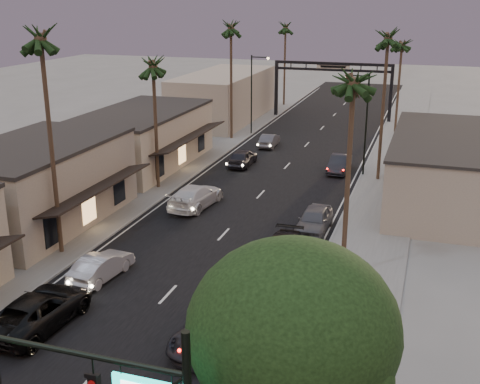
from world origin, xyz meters
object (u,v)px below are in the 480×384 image
Objects in this scene: streetlight_left at (254,88)px; oncoming_pickup at (39,310)px; oncoming_silver at (101,266)px; curbside_black at (281,251)px; arch at (333,76)px; palm_rb at (389,33)px; palm_lb at (40,32)px; curbside_near at (214,328)px; palm_ld at (231,24)px; palm_far at (286,24)px; corner_tree at (295,337)px; palm_rc at (402,41)px; palm_ra at (354,75)px; streetlight_right at (363,116)px; palm_lc at (153,61)px.

streetlight_left is 1.47× the size of oncoming_pickup.
curbside_black reaches higher than oncoming_silver.
arch is 1.07× the size of palm_rb.
palm_lb reaches higher than curbside_near.
palm_ld is (-1.68, -3.00, 7.09)m from streetlight_left.
palm_ld is 1.08× the size of palm_far.
corner_tree is at bearing -75.41° from curbside_black.
palm_rc is 21.97m from palm_far.
palm_lb is at bearing -112.27° from palm_rc.
oncoming_silver is at bearing -161.52° from palm_ra.
palm_rc reaches higher than arch.
palm_lb is at bearing 158.78° from curbside_near.
palm_rc reaches higher than curbside_black.
arch is 25.94m from streetlight_right.
corner_tree is 0.58× the size of palm_lb.
palm_far is at bearing 89.69° from palm_lb.
palm_rb is at bearing -110.94° from oncoming_pickup.
oncoming_silver is at bearing -83.19° from palm_ld.
streetlight_left is (-16.40, 50.55, -0.65)m from corner_tree.
palm_rc is (17.20, 9.00, -1.95)m from palm_ld.
palm_far is (-17.78, 70.55, 5.46)m from corner_tree.
oncoming_pickup is at bearing -62.78° from palm_lb.
palm_lb reaches higher than palm_rb.
streetlight_right is 33.21m from oncoming_pickup.
corner_tree is at bearing -86.11° from streetlight_right.
palm_far is at bearing 114.76° from streetlight_right.
palm_rb is 2.73× the size of curbside_black.
streetlight_right is 1.99× the size of oncoming_silver.
streetlight_right is at bearing -107.56° from oncoming_pickup.
palm_ld is at bearing 110.81° from corner_tree.
arch is 2.92× the size of curbside_black.
streetlight_left is 1.60× the size of curbside_near.
palm_ld reaches higher than palm_lc.
palm_ld is at bearing 90.00° from palm_lc.
palm_far reaches higher than palm_rc.
streetlight_right is 0.68× the size of palm_far.
streetlight_right is 20.74m from curbside_black.
palm_rc is at bearing 90.00° from palm_rb.
streetlight_left is 7.88m from palm_ld.
oncoming_silver is at bearing -118.07° from palm_rb.
curbside_black is (-3.87, -39.11, -9.71)m from palm_rc.
oncoming_pickup is 8.67m from curbside_near.
palm_ra is at bearing -155.92° from oncoming_silver.
curbside_near is (-2.90, -29.65, -4.55)m from streetlight_right.
streetlight_right and streetlight_left have the same top height.
palm_rb is at bearing -63.57° from palm_far.
palm_lb is 1.07× the size of palm_ld.
corner_tree is 1.95× the size of oncoming_silver.
palm_lc is 24.20m from oncoming_pickup.
palm_rc is at bearing 91.18° from curbside_near.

